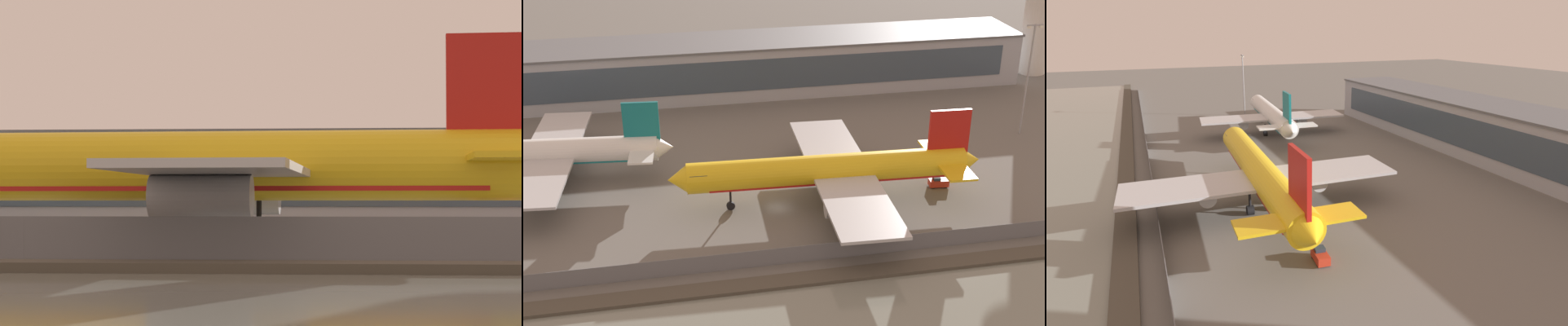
{
  "view_description": "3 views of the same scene",
  "coord_description": "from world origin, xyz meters",
  "views": [
    {
      "loc": [
        16.4,
        -69.36,
        3.38
      ],
      "look_at": [
        11.53,
        0.91,
        6.07
      ],
      "focal_mm": 70.0,
      "sensor_mm": 36.0,
      "label": 1
    },
    {
      "loc": [
        -18.51,
        -98.86,
        55.23
      ],
      "look_at": [
        1.92,
        4.32,
        5.61
      ],
      "focal_mm": 50.0,
      "sensor_mm": 36.0,
      "label": 2
    },
    {
      "loc": [
        67.86,
        -16.62,
        27.64
      ],
      "look_at": [
        4.68,
        9.83,
        4.89
      ],
      "focal_mm": 28.0,
      "sensor_mm": 36.0,
      "label": 3
    }
  ],
  "objects": [
    {
      "name": "passenger_jet_white_teal",
      "position": [
        -36.88,
        16.66,
        5.24
      ],
      "size": [
        45.17,
        38.72,
        13.73
      ],
      "color": "white",
      "rests_on": "ground"
    },
    {
      "name": "cargo_jet_yellow",
      "position": [
        8.81,
        0.12,
        5.65
      ],
      "size": [
        49.9,
        42.63,
        14.8
      ],
      "color": "yellow",
      "rests_on": "ground"
    },
    {
      "name": "apron_light_mast_apron_west",
      "position": [
        52.01,
        20.39,
        12.16
      ],
      "size": [
        3.2,
        0.4,
        21.74
      ],
      "color": "#93969B",
      "rests_on": "ground"
    },
    {
      "name": "ground_plane",
      "position": [
        0.0,
        0.0,
        0.0
      ],
      "size": [
        500.0,
        500.0,
        0.0
      ],
      "primitive_type": "plane",
      "color": "#66635E"
    },
    {
      "name": "perimeter_fence",
      "position": [
        0.0,
        -16.0,
        1.3
      ],
      "size": [
        280.0,
        0.1,
        2.61
      ],
      "color": "slate",
      "rests_on": "ground"
    },
    {
      "name": "shoreline_seawall",
      "position": [
        0.0,
        -20.5,
        0.25
      ],
      "size": [
        320.0,
        3.0,
        0.5
      ],
      "color": "#474238",
      "rests_on": "ground"
    },
    {
      "name": "terminal_building",
      "position": [
        6.45,
        55.65,
        5.92
      ],
      "size": [
        118.56,
        17.12,
        11.82
      ],
      "color": "#9EA3AD",
      "rests_on": "ground"
    },
    {
      "name": "baggage_tug",
      "position": [
        27.68,
        1.97,
        0.81
      ],
      "size": [
        3.34,
        1.9,
        1.8
      ],
      "color": "red",
      "rests_on": "ground"
    }
  ]
}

